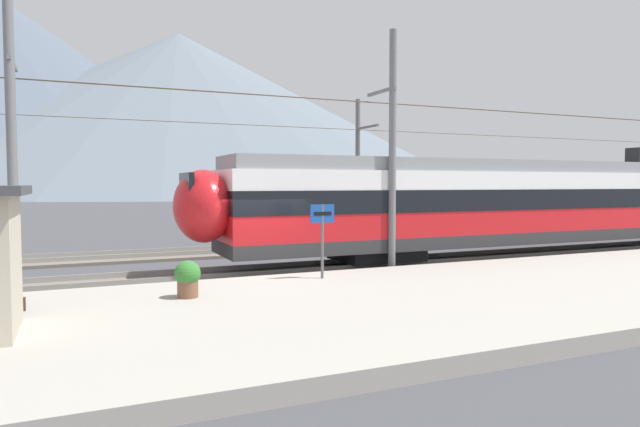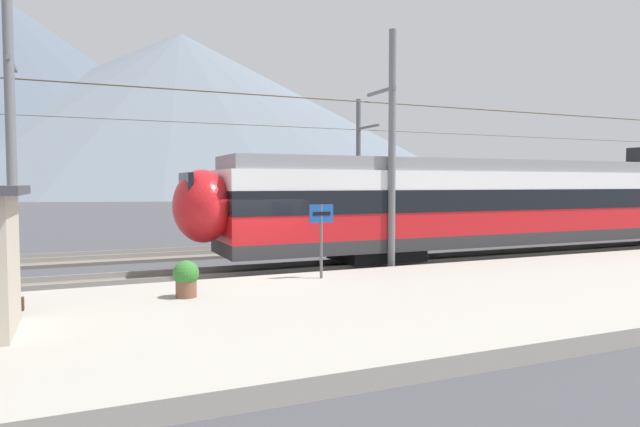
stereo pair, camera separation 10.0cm
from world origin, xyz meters
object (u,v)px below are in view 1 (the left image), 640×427
Objects in this scene: catenary_mast_west at (12,131)px; catenary_mast_far_side at (359,167)px; potted_plant_platform_edge at (188,277)px; handbag_beside_passenger at (17,304)px; platform_sign at (322,224)px; train_near_platform at (555,201)px; catenary_mast_mid at (391,148)px.

catenary_mast_west reaches higher than catenary_mast_far_side.
handbag_beside_passenger is at bearing 179.73° from potted_plant_platform_edge.
catenary_mast_far_side is 18.77m from handbag_beside_passenger.
catenary_mast_west is 24.20× the size of platform_sign.
train_near_platform is at bearing 4.02° from catenary_mast_west.
platform_sign is 2.39× the size of potted_plant_platform_edge.
catenary_mast_far_side is at bearing 39.99° from handbag_beside_passenger.
train_near_platform reaches higher than handbag_beside_passenger.
train_near_platform is 35.57× the size of potted_plant_platform_edge.
platform_sign is at bearing -122.25° from catenary_mast_far_side.
catenary_mast_mid is 1.00× the size of catenary_mast_far_side.
catenary_mast_far_side is at bearing 32.17° from catenary_mast_west.
train_near_platform is at bearing 8.94° from catenary_mast_mid.
catenary_mast_mid reaches higher than platform_sign.
potted_plant_platform_edge is (3.48, -0.02, 0.34)m from handbag_beside_passenger.
catenary_mast_west is 1.00× the size of catenary_mast_mid.
train_near_platform is 19.62m from catenary_mast_west.
handbag_beside_passenger is at bearing -171.45° from platform_sign.
train_near_platform reaches higher than platform_sign.
catenary_mast_west is at bearing 95.22° from handbag_beside_passenger.
catenary_mast_west is 4.71m from handbag_beside_passenger.
train_near_platform is 0.62× the size of catenary_mast_far_side.
catenary_mast_west is at bearing -175.98° from train_near_platform.
potted_plant_platform_edge is (-3.89, -1.12, -1.03)m from platform_sign.
catenary_mast_far_side is 24.20× the size of platform_sign.
train_near_platform reaches higher than potted_plant_platform_edge.
train_near_platform is 19.74m from handbag_beside_passenger.
catenary_mast_far_side is at bearing 48.07° from potted_plant_platform_edge.
platform_sign is (-3.19, -1.70, -2.27)m from catenary_mast_mid.
catenary_mast_mid is 123.56× the size of handbag_beside_passenger.
platform_sign is 5.11× the size of handbag_beside_passenger.
catenary_mast_mid reaches higher than catenary_mast_far_side.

